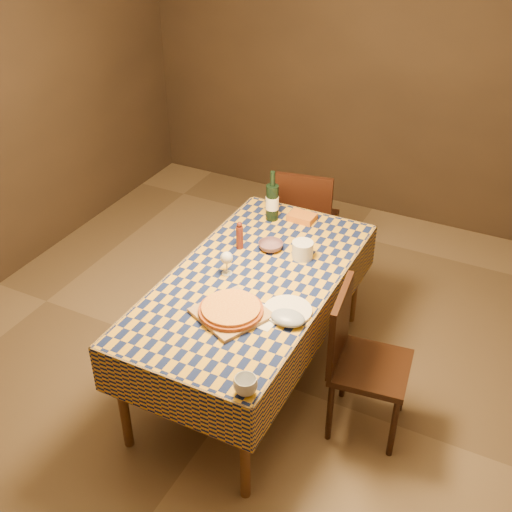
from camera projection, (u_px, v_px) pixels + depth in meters
name	position (u px, v px, depth m)	size (l,w,h in m)	color
room	(252.00, 191.00, 3.46)	(5.00, 5.10, 2.70)	brown
dining_table	(252.00, 289.00, 3.82)	(0.94, 1.84, 0.77)	brown
cutting_board	(231.00, 313.00, 3.49)	(0.34, 0.34, 0.02)	#A8814F
pizza	(231.00, 309.00, 3.47)	(0.42, 0.42, 0.04)	#923F18
pepper_mill	(240.00, 236.00, 4.01)	(0.05, 0.05, 0.19)	#511C12
bowl	(271.00, 246.00, 4.03)	(0.15, 0.15, 0.05)	#684A57
wine_glass	(227.00, 259.00, 3.76)	(0.08, 0.08, 0.15)	silver
wine_bottle	(272.00, 202.00, 4.29)	(0.09, 0.09, 0.35)	black
deli_tub	(303.00, 250.00, 3.94)	(0.13, 0.13, 0.11)	silver
takeout_container	(302.00, 217.00, 4.34)	(0.18, 0.13, 0.04)	#C26619
white_plate	(288.00, 310.00, 3.51)	(0.27, 0.27, 0.02)	white
tumbler	(245.00, 386.00, 2.98)	(0.12, 0.12, 0.09)	silver
flour_patch	(258.00, 315.00, 3.49)	(0.25, 0.19, 0.00)	silver
flour_bag	(288.00, 318.00, 3.42)	(0.19, 0.14, 0.06)	#93A3BC
chair_far	(306.00, 218.00, 4.87)	(0.49, 0.50, 0.93)	black
chair_right	(358.00, 355.00, 3.59)	(0.48, 0.47, 0.93)	black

